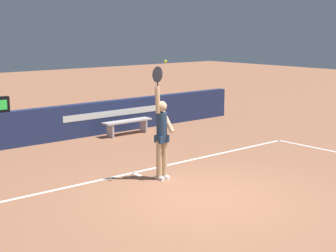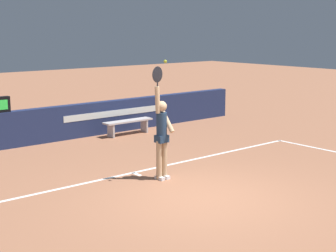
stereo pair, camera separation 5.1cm
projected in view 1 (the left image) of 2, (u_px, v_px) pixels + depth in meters
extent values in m
plane|color=#9E6446|center=(203.00, 198.00, 10.03)|extent=(60.00, 60.00, 0.00)
cube|color=white|center=(133.00, 173.00, 11.76)|extent=(10.65, 0.10, 0.00)
cube|color=white|center=(137.00, 174.00, 11.65)|extent=(0.10, 0.30, 0.00)
cube|color=navy|center=(46.00, 125.00, 14.81)|extent=(14.50, 0.27, 1.01)
cube|color=silver|center=(113.00, 113.00, 16.11)|extent=(3.53, 0.01, 0.19)
cylinder|color=tan|center=(164.00, 159.00, 11.27)|extent=(0.13, 0.13, 0.86)
cylinder|color=tan|center=(159.00, 160.00, 11.17)|extent=(0.13, 0.13, 0.86)
cube|color=white|center=(165.00, 177.00, 11.33)|extent=(0.11, 0.24, 0.07)
cube|color=white|center=(160.00, 178.00, 11.23)|extent=(0.11, 0.24, 0.07)
cylinder|color=#1F344F|center=(162.00, 127.00, 11.08)|extent=(0.23, 0.23, 0.61)
cube|color=#1F344F|center=(162.00, 139.00, 11.13)|extent=(0.26, 0.22, 0.16)
sphere|color=tan|center=(162.00, 106.00, 11.00)|extent=(0.23, 0.23, 0.23)
cylinder|color=tan|center=(158.00, 100.00, 10.90)|extent=(0.13, 0.10, 0.58)
cylinder|color=tan|center=(168.00, 122.00, 11.09)|extent=(0.11, 0.40, 0.47)
ellipsoid|color=black|center=(157.00, 74.00, 10.80)|extent=(0.30, 0.04, 0.36)
cylinder|color=black|center=(158.00, 84.00, 10.83)|extent=(0.03, 0.03, 0.18)
sphere|color=#CBD92E|center=(165.00, 61.00, 10.55)|extent=(0.07, 0.07, 0.07)
cube|color=#BCB5B6|center=(127.00, 121.00, 15.89)|extent=(1.66, 0.37, 0.05)
cube|color=#BCB5B6|center=(110.00, 130.00, 15.53)|extent=(0.06, 0.32, 0.43)
cube|color=#BCB5B6|center=(144.00, 125.00, 16.33)|extent=(0.06, 0.32, 0.43)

